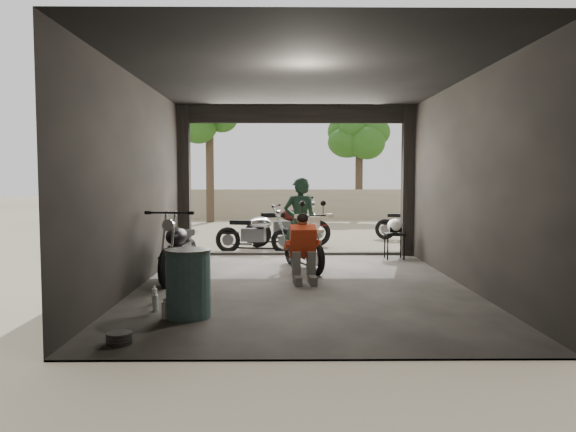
{
  "coord_description": "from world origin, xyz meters",
  "views": [
    {
      "loc": [
        -0.31,
        -8.57,
        1.7
      ],
      "look_at": [
        -0.21,
        0.6,
        1.06
      ],
      "focal_mm": 35.0,
      "sensor_mm": 36.0,
      "label": 1
    }
  ],
  "objects_px": {
    "outside_bike_a": "(256,229)",
    "oil_drum": "(188,284)",
    "rider": "(300,223)",
    "helmet": "(395,226)",
    "left_bike": "(179,245)",
    "stool": "(394,237)",
    "main_bike": "(303,241)",
    "mechanic": "(304,250)",
    "outside_bike_b": "(288,222)",
    "sign_post": "(447,191)",
    "outside_bike_c": "(409,221)"
  },
  "relations": [
    {
      "from": "left_bike",
      "to": "outside_bike_b",
      "type": "relative_size",
      "value": 0.94
    },
    {
      "from": "helmet",
      "to": "oil_drum",
      "type": "height_order",
      "value": "helmet"
    },
    {
      "from": "mechanic",
      "to": "sign_post",
      "type": "xyz_separation_m",
      "value": [
        3.07,
        2.74,
        0.87
      ]
    },
    {
      "from": "left_bike",
      "to": "outside_bike_c",
      "type": "relative_size",
      "value": 1.11
    },
    {
      "from": "oil_drum",
      "to": "main_bike",
      "type": "bearing_deg",
      "value": 66.41
    },
    {
      "from": "helmet",
      "to": "main_bike",
      "type": "bearing_deg",
      "value": -150.0
    },
    {
      "from": "outside_bike_b",
      "to": "oil_drum",
      "type": "bearing_deg",
      "value": 163.69
    },
    {
      "from": "helmet",
      "to": "stool",
      "type": "bearing_deg",
      "value": 170.13
    },
    {
      "from": "outside_bike_b",
      "to": "sign_post",
      "type": "height_order",
      "value": "sign_post"
    },
    {
      "from": "outside_bike_c",
      "to": "stool",
      "type": "bearing_deg",
      "value": -179.14
    },
    {
      "from": "main_bike",
      "to": "helmet",
      "type": "distance_m",
      "value": 2.32
    },
    {
      "from": "outside_bike_c",
      "to": "rider",
      "type": "distance_m",
      "value": 5.43
    },
    {
      "from": "oil_drum",
      "to": "left_bike",
      "type": "bearing_deg",
      "value": 102.81
    },
    {
      "from": "main_bike",
      "to": "oil_drum",
      "type": "xyz_separation_m",
      "value": [
        -1.51,
        -3.46,
        -0.12
      ]
    },
    {
      "from": "stool",
      "to": "helmet",
      "type": "relative_size",
      "value": 1.71
    },
    {
      "from": "rider",
      "to": "sign_post",
      "type": "xyz_separation_m",
      "value": [
        3.08,
        1.11,
        0.57
      ]
    },
    {
      "from": "mechanic",
      "to": "stool",
      "type": "relative_size",
      "value": 1.96
    },
    {
      "from": "outside_bike_c",
      "to": "helmet",
      "type": "distance_m",
      "value": 3.71
    },
    {
      "from": "main_bike",
      "to": "left_bike",
      "type": "bearing_deg",
      "value": -174.99
    },
    {
      "from": "outside_bike_c",
      "to": "rider",
      "type": "xyz_separation_m",
      "value": [
        -3.06,
        -4.47,
        0.32
      ]
    },
    {
      "from": "outside_bike_a",
      "to": "sign_post",
      "type": "xyz_separation_m",
      "value": [
        4.0,
        -0.79,
        0.87
      ]
    },
    {
      "from": "outside_bike_c",
      "to": "mechanic",
      "type": "distance_m",
      "value": 6.82
    },
    {
      "from": "mechanic",
      "to": "left_bike",
      "type": "bearing_deg",
      "value": 166.41
    },
    {
      "from": "mechanic",
      "to": "helmet",
      "type": "xyz_separation_m",
      "value": [
        1.97,
        2.55,
        0.16
      ]
    },
    {
      "from": "stool",
      "to": "oil_drum",
      "type": "relative_size",
      "value": 0.67
    },
    {
      "from": "sign_post",
      "to": "helmet",
      "type": "bearing_deg",
      "value": 174.31
    },
    {
      "from": "rider",
      "to": "sign_post",
      "type": "height_order",
      "value": "sign_post"
    },
    {
      "from": "outside_bike_a",
      "to": "helmet",
      "type": "xyz_separation_m",
      "value": [
        2.9,
        -0.97,
        0.15
      ]
    },
    {
      "from": "left_bike",
      "to": "stool",
      "type": "relative_size",
      "value": 3.13
    },
    {
      "from": "outside_bike_a",
      "to": "oil_drum",
      "type": "bearing_deg",
      "value": -173.5
    },
    {
      "from": "outside_bike_a",
      "to": "helmet",
      "type": "height_order",
      "value": "outside_bike_a"
    },
    {
      "from": "outside_bike_b",
      "to": "helmet",
      "type": "xyz_separation_m",
      "value": [
        2.17,
        -2.11,
        0.08
      ]
    },
    {
      "from": "outside_bike_a",
      "to": "outside_bike_c",
      "type": "distance_m",
      "value": 4.74
    },
    {
      "from": "left_bike",
      "to": "stool",
      "type": "height_order",
      "value": "left_bike"
    },
    {
      "from": "outside_bike_c",
      "to": "sign_post",
      "type": "bearing_deg",
      "value": -161.68
    },
    {
      "from": "rider",
      "to": "oil_drum",
      "type": "xyz_separation_m",
      "value": [
        -1.46,
        -3.82,
        -0.43
      ]
    },
    {
      "from": "main_bike",
      "to": "left_bike",
      "type": "relative_size",
      "value": 0.92
    },
    {
      "from": "oil_drum",
      "to": "outside_bike_b",
      "type": "bearing_deg",
      "value": 79.57
    },
    {
      "from": "mechanic",
      "to": "stool",
      "type": "bearing_deg",
      "value": 47.67
    },
    {
      "from": "rider",
      "to": "helmet",
      "type": "distance_m",
      "value": 2.18
    },
    {
      "from": "main_bike",
      "to": "left_bike",
      "type": "distance_m",
      "value": 2.29
    },
    {
      "from": "rider",
      "to": "sign_post",
      "type": "relative_size",
      "value": 0.79
    },
    {
      "from": "oil_drum",
      "to": "sign_post",
      "type": "distance_m",
      "value": 6.78
    },
    {
      "from": "main_bike",
      "to": "oil_drum",
      "type": "bearing_deg",
      "value": -133.13
    },
    {
      "from": "main_bike",
      "to": "mechanic",
      "type": "bearing_deg",
      "value": -111.5
    },
    {
      "from": "sign_post",
      "to": "outside_bike_b",
      "type": "bearing_deg",
      "value": 134.39
    },
    {
      "from": "left_bike",
      "to": "helmet",
      "type": "relative_size",
      "value": 5.34
    },
    {
      "from": "outside_bike_a",
      "to": "oil_drum",
      "type": "distance_m",
      "value": 5.75
    },
    {
      "from": "mechanic",
      "to": "outside_bike_a",
      "type": "bearing_deg",
      "value": 99.95
    },
    {
      "from": "mechanic",
      "to": "outside_bike_b",
      "type": "bearing_deg",
      "value": 87.69
    }
  ]
}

